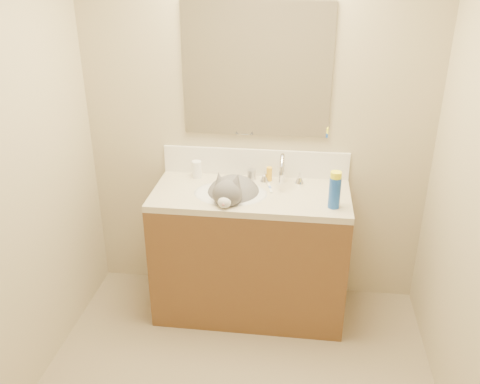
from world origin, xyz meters
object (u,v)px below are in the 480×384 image
(vanity_cabinet, at_px, (250,255))
(spray_can, at_px, (335,193))
(cat, at_px, (233,196))
(basin, at_px, (231,203))
(silver_jar, at_px, (252,174))
(faucet, at_px, (282,172))
(amber_bottle, at_px, (269,174))
(pill_bottle, at_px, (197,169))

(vanity_cabinet, height_order, spray_can, spray_can)
(cat, height_order, spray_can, cat)
(basin, distance_m, silver_jar, 0.27)
(faucet, distance_m, spray_can, 0.42)
(silver_jar, height_order, spray_can, spray_can)
(faucet, bearing_deg, silver_jar, 162.37)
(basin, height_order, amber_bottle, amber_bottle)
(basin, distance_m, faucet, 0.38)
(pill_bottle, bearing_deg, faucet, -4.56)
(vanity_cabinet, height_order, amber_bottle, amber_bottle)
(basin, distance_m, cat, 0.05)
(silver_jar, bearing_deg, spray_can, -34.10)
(spray_can, bearing_deg, silver_jar, 145.90)
(vanity_cabinet, xyz_separation_m, basin, (-0.12, -0.03, 0.38))
(faucet, bearing_deg, basin, -150.88)
(pill_bottle, distance_m, amber_bottle, 0.47)
(pill_bottle, relative_size, silver_jar, 1.73)
(spray_can, bearing_deg, amber_bottle, 139.78)
(basin, xyz_separation_m, faucet, (0.30, 0.17, 0.16))
(basin, xyz_separation_m, spray_can, (0.61, -0.11, 0.16))
(cat, bearing_deg, basin, 177.26)
(spray_can, bearing_deg, faucet, 137.83)
(basin, xyz_separation_m, pill_bottle, (-0.25, 0.21, 0.13))
(basin, bearing_deg, spray_can, -10.56)
(cat, xyz_separation_m, spray_can, (0.60, -0.11, 0.11))
(pill_bottle, bearing_deg, amber_bottle, 0.92)
(pill_bottle, bearing_deg, spray_can, -20.67)
(pill_bottle, bearing_deg, basin, -40.09)
(faucet, relative_size, pill_bottle, 2.51)
(cat, distance_m, silver_jar, 0.25)
(silver_jar, relative_size, amber_bottle, 0.71)
(vanity_cabinet, bearing_deg, cat, -163.67)
(vanity_cabinet, distance_m, faucet, 0.58)
(vanity_cabinet, height_order, basin, basin)
(pill_bottle, distance_m, silver_jar, 0.35)
(faucet, xyz_separation_m, amber_bottle, (-0.08, 0.05, -0.04))
(vanity_cabinet, distance_m, cat, 0.45)
(amber_bottle, bearing_deg, pill_bottle, -179.08)
(cat, xyz_separation_m, amber_bottle, (0.20, 0.22, 0.06))
(faucet, bearing_deg, cat, -149.62)
(vanity_cabinet, distance_m, amber_bottle, 0.54)
(basin, relative_size, faucet, 1.61)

